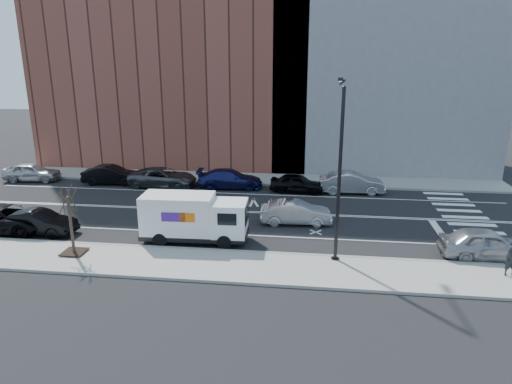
% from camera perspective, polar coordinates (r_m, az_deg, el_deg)
% --- Properties ---
extents(ground, '(120.00, 120.00, 0.00)m').
position_cam_1_polar(ground, '(31.98, -3.35, -2.41)').
color(ground, black).
rests_on(ground, ground).
extents(sidewalk_near, '(44.00, 3.60, 0.15)m').
position_cam_1_polar(sidewalk_near, '(23.98, -7.17, -8.97)').
color(sidewalk_near, gray).
rests_on(sidewalk_near, ground).
extents(sidewalk_far, '(44.00, 3.60, 0.15)m').
position_cam_1_polar(sidewalk_far, '(40.28, -1.11, 1.70)').
color(sidewalk_far, gray).
rests_on(sidewalk_far, ground).
extents(curb_near, '(44.00, 0.25, 0.17)m').
position_cam_1_polar(curb_near, '(25.56, -6.19, -7.25)').
color(curb_near, gray).
rests_on(curb_near, ground).
extents(curb_far, '(44.00, 0.25, 0.17)m').
position_cam_1_polar(curb_far, '(38.56, -1.49, 1.04)').
color(curb_far, gray).
rests_on(curb_far, ground).
extents(crosswalk, '(3.00, 14.00, 0.01)m').
position_cam_1_polar(crosswalk, '(33.16, 25.04, -3.28)').
color(crosswalk, white).
rests_on(crosswalk, ground).
extents(road_markings, '(40.00, 8.60, 0.01)m').
position_cam_1_polar(road_markings, '(31.98, -3.35, -2.40)').
color(road_markings, white).
rests_on(road_markings, ground).
extents(bldg_brick, '(26.00, 10.00, 22.00)m').
position_cam_1_polar(bldg_brick, '(47.35, -10.01, 17.02)').
color(bldg_brick, brown).
rests_on(bldg_brick, ground).
extents(bldg_concrete, '(20.00, 10.00, 26.00)m').
position_cam_1_polar(bldg_concrete, '(45.88, 16.04, 19.19)').
color(bldg_concrete, slate).
rests_on(bldg_concrete, ground).
extents(streetlight, '(0.44, 4.02, 9.34)m').
position_cam_1_polar(streetlight, '(23.47, 10.38, 3.29)').
color(streetlight, black).
rests_on(streetlight, ground).
extents(street_tree, '(1.20, 1.20, 3.75)m').
position_cam_1_polar(street_tree, '(26.32, -22.05, -4.49)').
color(street_tree, black).
rests_on(street_tree, ground).
extents(fedex_van, '(6.21, 2.36, 2.81)m').
position_cam_1_polar(fedex_van, '(26.56, -7.81, -3.16)').
color(fedex_van, black).
rests_on(fedex_van, ground).
extents(far_parked_a, '(4.86, 2.38, 1.59)m').
position_cam_1_polar(far_parked_a, '(44.11, -26.20, 2.26)').
color(far_parked_a, '#A5A4A9').
rests_on(far_parked_a, ground).
extents(far_parked_b, '(4.88, 1.97, 1.58)m').
position_cam_1_polar(far_parked_b, '(40.52, -17.61, 2.05)').
color(far_parked_b, black).
rests_on(far_parked_b, ground).
extents(far_parked_c, '(5.70, 2.81, 1.56)m').
position_cam_1_polar(far_parked_c, '(38.65, -11.57, 1.81)').
color(far_parked_c, '#484A50').
rests_on(far_parked_c, ground).
extents(far_parked_d, '(5.45, 2.52, 1.54)m').
position_cam_1_polar(far_parked_d, '(37.50, -3.28, 1.66)').
color(far_parked_d, '#171952').
rests_on(far_parked_d, ground).
extents(far_parked_e, '(4.48, 2.15, 1.48)m').
position_cam_1_polar(far_parked_e, '(36.37, 5.21, 1.10)').
color(far_parked_e, black).
rests_on(far_parked_e, ground).
extents(far_parked_f, '(5.17, 2.05, 1.67)m').
position_cam_1_polar(far_parked_f, '(36.80, 11.87, 1.15)').
color(far_parked_f, '#B2B2B7').
rests_on(far_parked_f, ground).
extents(driving_sedan, '(4.67, 1.92, 1.50)m').
position_cam_1_polar(driving_sedan, '(29.47, 5.01, -2.56)').
color(driving_sedan, '#B8B8BD').
rests_on(driving_sedan, ground).
extents(near_parked_rear_a, '(4.55, 1.74, 1.48)m').
position_cam_1_polar(near_parked_rear_a, '(30.61, -25.50, -3.45)').
color(near_parked_rear_a, black).
rests_on(near_parked_rear_a, ground).
extents(near_parked_rear_b, '(5.98, 2.94, 1.63)m').
position_cam_1_polar(near_parked_rear_b, '(31.99, -28.84, -2.95)').
color(near_parked_rear_b, black).
rests_on(near_parked_rear_b, ground).
extents(near_parked_front, '(4.90, 2.07, 1.65)m').
position_cam_1_polar(near_parked_front, '(27.26, 26.90, -5.80)').
color(near_parked_front, '#A1A1A5').
rests_on(near_parked_front, ground).
extents(pedestrian, '(0.71, 0.50, 1.84)m').
position_cam_1_polar(pedestrian, '(25.31, 29.38, -7.21)').
color(pedestrian, black).
rests_on(pedestrian, sidewalk_near).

